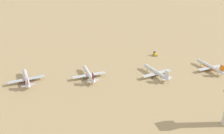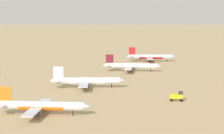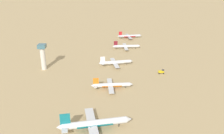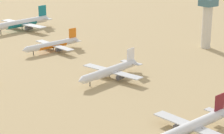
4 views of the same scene
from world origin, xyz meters
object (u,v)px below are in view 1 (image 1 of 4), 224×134
parked_jet_1 (210,67)px  parked_jet_3 (89,74)px  service_truck (155,54)px  parked_jet_4 (26,78)px  parked_jet_2 (156,72)px

parked_jet_1 → parked_jet_3: (18.45, 106.83, 0.09)m
parked_jet_1 → service_truck: size_ratio=6.40×
parked_jet_3 → service_truck: parked_jet_3 is taller
parked_jet_4 → service_truck: (20.00, -125.84, -1.25)m
parked_jet_1 → service_truck: (46.25, 30.51, -1.17)m
parked_jet_1 → parked_jet_4: size_ratio=0.98×
parked_jet_3 → service_truck: 81.24m
parked_jet_4 → service_truck: size_ratio=6.53×
parked_jet_2 → parked_jet_3: 57.01m
parked_jet_1 → parked_jet_2: 51.76m
parked_jet_1 → parked_jet_2: parked_jet_2 is taller
parked_jet_2 → parked_jet_4: (21.83, 104.77, -0.05)m
parked_jet_3 → parked_jet_4: bearing=81.0°
service_truck → parked_jet_4: bearing=99.0°
parked_jet_4 → parked_jet_1: bearing=-99.5°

